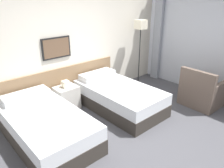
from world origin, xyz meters
The scene contains 8 objects.
ground_plane centered at (0.00, 0.00, 0.00)m, with size 16.00×16.00×0.00m, color #47474C.
wall_headboard centered at (-0.03, 1.99, 1.30)m, with size 10.00×0.10×2.70m.
wall_window centered at (2.60, -0.16, 1.34)m, with size 0.21×4.46×2.70m.
bed_near_door centered at (-1.34, 0.96, 0.27)m, with size 1.07×1.96×0.64m.
bed_near_window centered at (0.37, 0.96, 0.27)m, with size 1.07×1.96×0.64m.
nightstand centered at (-0.49, 1.69, 0.26)m, with size 0.48×0.38×0.65m.
floor_lamp centered at (1.74, 1.59, 1.48)m, with size 0.25×0.25×1.74m.
armchair centered at (1.91, -0.18, 0.28)m, with size 0.85×0.81×0.88m.
Camera 1 is at (-2.60, -2.15, 2.35)m, focal length 35.00 mm.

